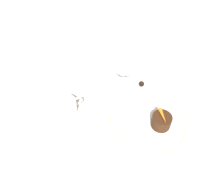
# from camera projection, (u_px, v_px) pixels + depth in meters

# --- Properties ---
(ground_plane) EXTENTS (3.00, 3.00, 0.00)m
(ground_plane) POSITION_uv_depth(u_px,v_px,m) (134.00, 113.00, 0.77)
(ground_plane) COLOR white
(dinner_plate) EXTENTS (0.27, 0.27, 0.01)m
(dinner_plate) POSITION_uv_depth(u_px,v_px,m) (148.00, 120.00, 0.74)
(dinner_plate) COLOR white
(dinner_plate) RESTS_ON ground_plane
(saucer) EXTENTS (0.15, 0.15, 0.01)m
(saucer) POSITION_uv_depth(u_px,v_px,m) (64.00, 114.00, 0.76)
(saucer) COLOR white
(saucer) RESTS_ON ground_plane
(coffee_cup) EXTENTS (0.12, 0.10, 0.05)m
(coffee_cup) POSITION_uv_depth(u_px,v_px,m) (62.00, 108.00, 0.73)
(coffee_cup) COLOR white
(coffee_cup) RESTS_ON saucer
(spoon) EXTENTS (0.07, 0.09, 0.00)m
(spoon) POSITION_uv_depth(u_px,v_px,m) (77.00, 108.00, 0.76)
(spoon) COLOR silver
(spoon) RESTS_ON saucer
(wine_glass) EXTENTS (0.06, 0.06, 0.12)m
(wine_glass) POSITION_uv_depth(u_px,v_px,m) (124.00, 65.00, 0.83)
(wine_glass) COLOR silver
(wine_glass) RESTS_ON ground_plane
(fork) EXTENTS (0.05, 0.19, 0.01)m
(fork) POSITION_uv_depth(u_px,v_px,m) (93.00, 138.00, 0.69)
(fork) COLOR silver
(fork) RESTS_ON ground_plane
(dessert_cake) EXTENTS (0.06, 0.06, 0.04)m
(dessert_cake) POSITION_uv_depth(u_px,v_px,m) (161.00, 121.00, 0.70)
(dessert_cake) COLOR #381E0F
(dessert_cake) RESTS_ON dinner_plate
(carrot_garnish) EXTENTS (0.03, 0.06, 0.01)m
(carrot_garnish) POSITION_uv_depth(u_px,v_px,m) (163.00, 116.00, 0.68)
(carrot_garnish) COLOR orange
(carrot_garnish) RESTS_ON dessert_cake
(chocolate_truffle) EXTENTS (0.02, 0.02, 0.02)m
(chocolate_truffle) POSITION_uv_depth(u_px,v_px,m) (141.00, 84.00, 0.85)
(chocolate_truffle) COLOR black
(chocolate_truffle) RESTS_ON ground_plane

